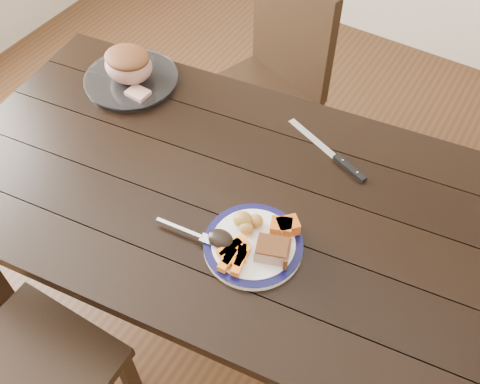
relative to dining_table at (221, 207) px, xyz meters
The scene contains 15 objects.
ground 0.66m from the dining_table, behind, with size 4.00×4.00×0.00m, color #472B16.
dining_table is the anchor object (origin of this frame).
chair_far 0.79m from the dining_table, 108.88° to the left, with size 0.54×0.54×0.93m.
dinner_plate 0.24m from the dining_table, 33.78° to the right, with size 0.26×0.26×0.02m, color white.
plate_rim 0.25m from the dining_table, 33.78° to the right, with size 0.26×0.26×0.02m, color #0C0B38.
serving_platter 0.56m from the dining_table, 155.82° to the left, with size 0.31×0.31×0.02m, color white.
pork_slice 0.30m from the dining_table, 27.90° to the right, with size 0.08×0.07×0.04m, color tan.
roasted_potatoes 0.21m from the dining_table, 31.86° to the right, with size 0.07×0.07×0.04m.
carrot_batons 0.28m from the dining_table, 47.93° to the right, with size 0.08×0.12×0.02m.
pumpkin_wedges 0.27m from the dining_table, 12.07° to the right, with size 0.08×0.08×0.04m.
dark_mushroom 0.24m from the dining_table, 55.99° to the right, with size 0.07×0.05×0.03m, color black.
fork 0.22m from the dining_table, 80.50° to the right, with size 0.18×0.04×0.00m.
roast_joint 0.57m from the dining_table, 155.82° to the left, with size 0.16×0.14×0.11m, color tan.
cut_slice 0.48m from the dining_table, 158.23° to the left, with size 0.07×0.06×0.02m, color tan.
carving_knife 0.38m from the dining_table, 47.12° to the left, with size 0.31×0.13×0.01m.
Camera 1 is at (0.56, -0.79, 1.92)m, focal length 40.00 mm.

